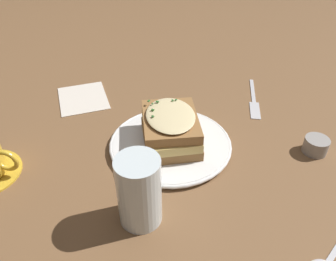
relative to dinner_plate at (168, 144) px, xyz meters
The scene contains 7 objects.
ground_plane 0.01m from the dinner_plate, 150.35° to the right, with size 2.40×2.40×0.00m, color brown.
dinner_plate is the anchor object (origin of this frame).
sandwich 0.04m from the dinner_plate, 64.64° to the right, with size 0.14×0.12×0.07m.
water_glass 0.18m from the dinner_plate, 163.82° to the left, with size 0.07×0.07×0.12m, color silver.
fork 0.26m from the dinner_plate, 54.07° to the right, with size 0.18×0.05×0.00m.
napkin 0.28m from the dinner_plate, 46.26° to the left, with size 0.14×0.11×0.00m, color silver.
condiment_pot 0.29m from the dinner_plate, 95.39° to the right, with size 0.05×0.05×0.03m, color gray.
Camera 1 is at (-0.49, 0.03, 0.42)m, focal length 35.00 mm.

